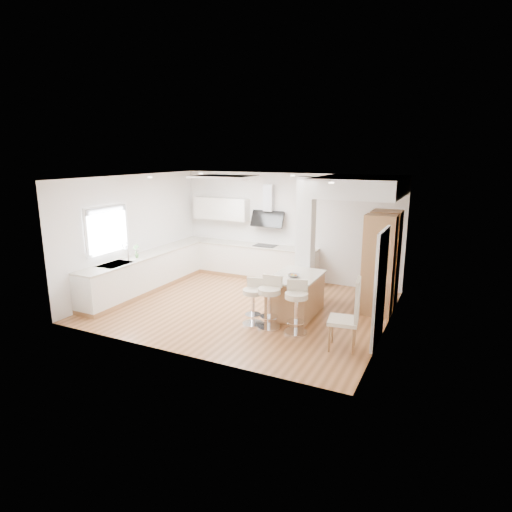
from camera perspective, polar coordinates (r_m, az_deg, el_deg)
The scene contains 18 objects.
ground at distance 9.48m, azimuth -1.59°, elevation -6.77°, with size 6.00×6.00×0.00m, color #AB6D3F.
ceiling at distance 9.48m, azimuth -1.59°, elevation -6.77°, with size 6.00×5.00×0.02m, color white.
wall_back at distance 11.33m, azimuth 4.20°, elevation 3.90°, with size 6.00×0.04×2.80m, color silver.
wall_left at distance 10.78m, azimuth -15.96°, elevation 2.92°, with size 0.04×5.00×2.80m, color silver.
wall_right at distance 8.18m, azimuth 17.34°, elevation -0.43°, with size 0.04×5.00×2.80m, color silver.
skylight at distance 9.81m, azimuth -4.23°, elevation 10.47°, with size 4.10×2.10×0.06m.
window_left at distance 10.06m, azimuth -19.27°, elevation 3.66°, with size 0.06×1.28×1.07m.
doorway_right at distance 7.72m, azimuth 16.24°, elevation -4.27°, with size 0.05×1.00×2.10m.
counter_left at distance 10.97m, azimuth -13.68°, elevation -1.82°, with size 0.63×4.50×1.35m.
counter_back at distance 11.58m, azimuth -0.57°, elevation 0.60°, with size 3.62×0.63×2.50m.
pillar at distance 9.54m, azimuth 6.61°, elevation 2.02°, with size 0.35×0.35×2.80m.
soffit at distance 9.52m, azimuth 13.77°, elevation 9.01°, with size 1.78×2.20×0.40m.
oven_column at distance 9.49m, azimuth 16.42°, elevation -0.67°, with size 0.63×1.21×2.10m.
peninsula at distance 8.97m, azimuth 5.31°, elevation -5.14°, with size 0.92×1.38×0.91m.
bar_stool_a at distance 8.38m, azimuth -0.36°, elevation -5.77°, with size 0.45×0.45×0.92m.
bar_stool_b at distance 8.22m, azimuth 1.83°, elevation -5.79°, with size 0.47×0.47×1.01m.
bar_stool_c at distance 8.02m, azimuth 5.39°, elevation -6.41°, with size 0.55×0.55×1.00m.
dining_chair at distance 7.44m, azimuth 12.45°, elevation -7.36°, with size 0.56×0.56×1.27m.
Camera 1 is at (4.11, -7.89, 3.29)m, focal length 30.00 mm.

